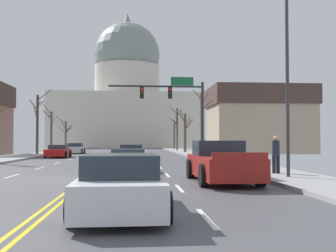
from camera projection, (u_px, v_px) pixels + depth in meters
ground at (86, 179)px, 16.46m from camera, size 20.00×180.00×0.20m
signal_gantry at (176, 100)px, 33.34m from camera, size 7.91×0.41×6.75m
street_lamp_right at (280, 59)px, 16.37m from camera, size 2.30×0.24×8.07m
capitol_building at (127, 100)px, 94.18m from camera, size 32.78×22.64×31.71m
sedan_near_00 at (131, 155)px, 28.16m from camera, size 2.01×4.45×1.31m
sedan_near_01 at (128, 161)px, 20.70m from camera, size 2.08×4.35×1.17m
pickup_truck_near_02 at (221, 163)px, 15.66m from camera, size 2.28×5.49×1.60m
sedan_near_03 at (121, 185)px, 8.92m from camera, size 2.02×4.53×1.31m
sedan_oncoming_00 at (58, 152)px, 37.58m from camera, size 2.06×4.38×1.19m
sedan_oncoming_01 at (75, 149)px, 48.88m from camera, size 2.09×4.31×1.27m
flank_building_01 at (259, 120)px, 50.04m from camera, size 12.33×8.56×8.22m
bare_tree_00 at (174, 135)px, 70.97m from camera, size 0.95×2.04×4.95m
bare_tree_01 at (37, 122)px, 44.15m from camera, size 2.46×2.29×7.14m
bare_tree_02 at (177, 127)px, 61.28m from camera, size 2.09×2.18×6.74m
bare_tree_03 at (66, 134)px, 59.30m from camera, size 2.54×2.39×5.09m
bare_tree_04 at (185, 132)px, 50.93m from camera, size 1.85×1.82×5.36m
bare_tree_05 at (51, 129)px, 50.59m from camera, size 1.43×1.76×6.10m
bare_tree_06 at (202, 122)px, 41.49m from camera, size 2.10×3.23×6.74m
pedestrian_00 at (276, 152)px, 17.93m from camera, size 0.35×0.34×1.67m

